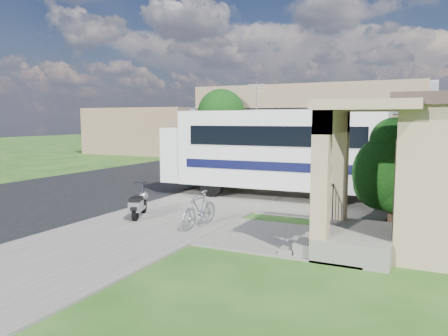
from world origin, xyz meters
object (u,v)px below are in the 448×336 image
at_px(shrub, 396,169).
at_px(van, 255,146).
at_px(garden_hose, 322,232).
at_px(pickup_truck, 213,156).
at_px(scooter, 139,204).
at_px(bicycle, 200,211).
at_px(motorhome, 275,149).

xyz_separation_m(shrub, van, (-11.66, 18.34, -0.60)).
relative_size(shrub, garden_hose, 7.83).
bearing_deg(pickup_truck, garden_hose, 116.38).
relative_size(pickup_truck, garden_hose, 13.94).
relative_size(scooter, garden_hose, 3.78).
bearing_deg(shrub, van, 122.43).
relative_size(shrub, pickup_truck, 0.56).
xyz_separation_m(shrub, bicycle, (-4.77, -3.09, -1.08)).
bearing_deg(scooter, bicycle, -28.57).
bearing_deg(shrub, scooter, -157.49).
bearing_deg(garden_hose, pickup_truck, 127.12).
distance_m(bicycle, garden_hose, 3.34).
height_order(scooter, pickup_truck, pickup_truck).
bearing_deg(van, motorhome, -69.76).
height_order(scooter, bicycle, scooter).
bearing_deg(scooter, shrub, -1.00).
height_order(shrub, scooter, shrub).
distance_m(motorhome, van, 17.28).
distance_m(bicycle, van, 22.52).
height_order(scooter, van, van).
bearing_deg(bicycle, garden_hose, 18.43).
relative_size(shrub, van, 0.46).
height_order(motorhome, shrub, motorhome).
bearing_deg(pickup_truck, scooter, 97.43).
bearing_deg(bicycle, shrub, 36.95).
relative_size(pickup_truck, van, 0.82).
xyz_separation_m(pickup_truck, garden_hose, (9.93, -13.12, -0.67)).
xyz_separation_m(scooter, van, (-4.67, 21.24, 0.51)).
distance_m(motorhome, bicycle, 5.86).
relative_size(motorhome, shrub, 2.81).
bearing_deg(bicycle, motorhome, 92.18).
xyz_separation_m(scooter, garden_hose, (5.42, 0.63, -0.37)).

